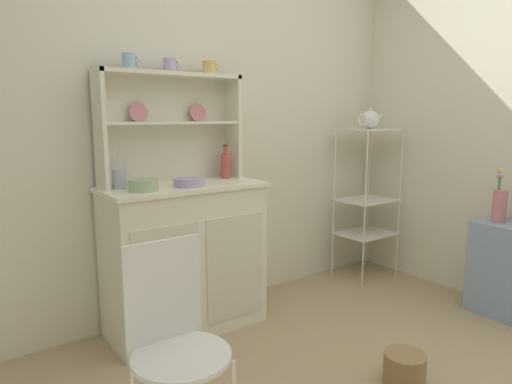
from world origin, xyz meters
name	(u,v)px	position (x,y,z in m)	size (l,w,h in m)	color
wall_back	(209,123)	(0.00, 1.62, 1.25)	(3.84, 0.05, 2.50)	silver
hutch_cabinet	(185,256)	(-0.33, 1.37, 0.46)	(0.96, 0.45, 0.90)	silver
hutch_shelf_unit	(169,119)	(-0.33, 1.53, 1.28)	(0.89, 0.18, 0.65)	silver
bakers_rack	(367,187)	(1.29, 1.34, 0.74)	(0.44, 0.34, 1.20)	silver
wire_chair	(174,333)	(-0.88, 0.41, 0.52)	(0.36, 0.36, 0.85)	white
floor_basket	(404,369)	(0.24, 0.20, 0.08)	(0.20, 0.20, 0.16)	#93754C
cup_sky_0	(129,61)	(-0.59, 1.49, 1.60)	(0.09, 0.07, 0.09)	#8EB2D1
cup_lilac_1	(170,65)	(-0.34, 1.49, 1.59)	(0.09, 0.08, 0.08)	#B79ECC
cup_gold_2	(209,68)	(-0.07, 1.49, 1.59)	(0.10, 0.08, 0.08)	#DBB760
bowl_mixing_large	(143,185)	(-0.61, 1.29, 0.93)	(0.16, 0.16, 0.06)	#9EB78E
bowl_floral_medium	(189,182)	(-0.33, 1.29, 0.92)	(0.18, 0.18, 0.05)	#B79ECC
jam_bottle	(226,165)	(0.02, 1.45, 0.99)	(0.06, 0.06, 0.22)	#B74C47
utensil_jar	(120,178)	(-0.69, 1.45, 0.96)	(0.08, 0.08, 0.25)	#B2B7C6
porcelain_teapot	(370,119)	(1.28, 1.34, 1.27)	(0.23, 0.14, 0.16)	white
flower_vase	(500,204)	(1.44, 0.38, 0.73)	(0.09, 0.09, 0.36)	#D17A84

